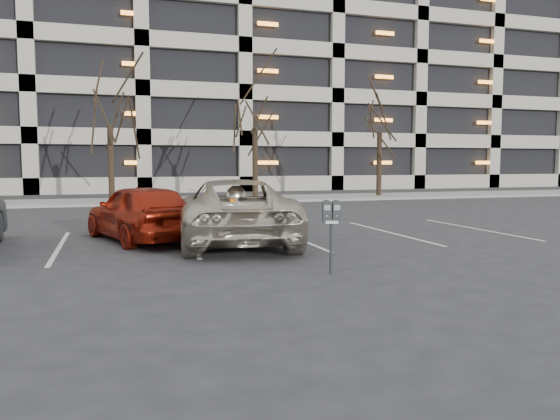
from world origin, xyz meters
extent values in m
plane|color=#28282B|center=(0.00, 0.00, 0.00)|extent=(140.00, 140.00, 0.00)
cube|color=gray|center=(0.00, 16.00, 0.06)|extent=(80.00, 4.00, 0.12)
cube|color=silver|center=(-4.20, 2.30, 0.01)|extent=(0.10, 5.20, 0.00)
cube|color=silver|center=(-1.40, 2.30, 0.01)|extent=(0.10, 5.20, 0.00)
cube|color=silver|center=(1.40, 2.30, 0.01)|extent=(0.10, 5.20, 0.00)
cube|color=silver|center=(4.20, 2.30, 0.01)|extent=(0.10, 5.20, 0.00)
cube|color=silver|center=(7.00, 2.30, 0.01)|extent=(0.10, 5.20, 0.00)
cube|color=black|center=(12.00, 34.00, 9.00)|extent=(49.92, 19.20, 18.00)
cylinder|color=black|center=(-3.00, 16.00, 1.82)|extent=(0.28, 0.28, 3.64)
cylinder|color=black|center=(4.00, 16.00, 1.81)|extent=(0.28, 0.28, 3.62)
cylinder|color=black|center=(11.00, 16.00, 1.77)|extent=(0.28, 0.28, 3.54)
cylinder|color=black|center=(0.54, -2.31, 0.45)|extent=(0.06, 0.06, 0.90)
cube|color=black|center=(0.54, -2.31, 0.92)|extent=(0.31, 0.16, 0.06)
cube|color=silver|center=(0.53, -2.37, 0.90)|extent=(0.22, 0.05, 0.05)
cube|color=gray|center=(0.44, -2.36, 1.15)|extent=(0.11, 0.03, 0.09)
cube|color=gray|center=(0.61, -2.39, 1.15)|extent=(0.11, 0.03, 0.09)
imported|color=beige|center=(-0.26, 1.76, 0.76)|extent=(3.14, 5.73, 1.52)
cube|color=#F96205|center=(-0.61, 0.80, 1.53)|extent=(0.10, 0.20, 0.01)
imported|color=maroon|center=(-2.37, 2.74, 0.71)|extent=(2.86, 4.46, 1.41)
camera|label=1|loc=(-3.06, -10.90, 1.92)|focal=35.00mm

